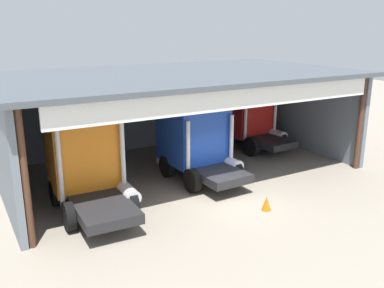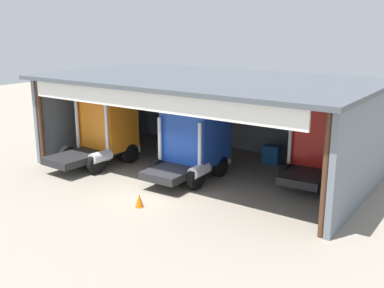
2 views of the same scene
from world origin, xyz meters
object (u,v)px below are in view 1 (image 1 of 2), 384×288
Objects in this scene: truck_orange_right_bay at (87,161)px; traffic_cone at (266,203)px; truck_blue_center_right_bay at (196,138)px; tool_cart at (192,140)px; truck_red_yard_outside at (250,115)px; oil_drum at (110,150)px.

truck_orange_right_bay reaches higher than traffic_cone.
truck_orange_right_bay is 5.37m from truck_blue_center_right_bay.
truck_orange_right_bay is 1.04× the size of truck_blue_center_right_bay.
tool_cart is 1.79× the size of traffic_cone.
truck_orange_right_bay is 1.09× the size of truck_red_yard_outside.
truck_red_yard_outside reaches higher than oil_drum.
truck_red_yard_outside is 9.00m from traffic_cone.
truck_blue_center_right_bay reaches higher than oil_drum.
truck_red_yard_outside is 5.33× the size of oil_drum.
tool_cart is at bearing 78.46° from traffic_cone.
truck_red_yard_outside reaches higher than truck_orange_right_bay.
truck_orange_right_bay is 6.53m from oil_drum.
traffic_cone is at bearing -31.10° from truck_orange_right_bay.
oil_drum is at bearing 65.40° from truck_orange_right_bay.
truck_red_yard_outside reaches higher than truck_blue_center_right_bay.
tool_cart is (4.69, -0.65, 0.07)m from oil_drum.
traffic_cone is (5.75, -3.75, -1.60)m from truck_orange_right_bay.
truck_red_yard_outside is at bearing 26.59° from truck_blue_center_right_bay.
oil_drum is 9.88m from traffic_cone.
oil_drum is at bearing 115.18° from truck_blue_center_right_bay.
truck_blue_center_right_bay is 4.99m from tool_cart.
truck_blue_center_right_bay is at bearing -63.29° from oil_drum.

